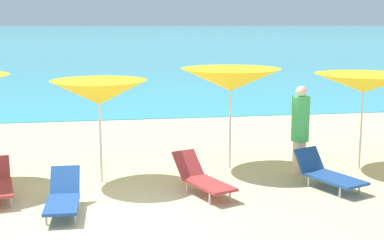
{
  "coord_description": "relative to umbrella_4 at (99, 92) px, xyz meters",
  "views": [
    {
      "loc": [
        -0.09,
        -8.63,
        3.2
      ],
      "look_at": [
        1.73,
        2.21,
        1.2
      ],
      "focal_mm": 50.57,
      "sensor_mm": 36.0,
      "label": 1
    }
  ],
  "objects": [
    {
      "name": "umbrella_5",
      "position": [
        2.81,
        0.6,
        0.14
      ],
      "size": [
        2.26,
        2.26,
        2.21
      ],
      "color": "silver",
      "rests_on": "ground_plane"
    },
    {
      "name": "lounge_chair_4",
      "position": [
        1.87,
        -1.1,
        -1.51
      ],
      "size": [
        1.05,
        1.62,
        0.71
      ],
      "rotation": [
        0.0,
        0.0,
        0.39
      ],
      "color": "#A53333",
      "rests_on": "ground_plane"
    },
    {
      "name": "ocean_water",
      "position": [
        0.15,
        226.99,
        -1.82
      ],
      "size": [
        650.0,
        440.0,
        0.02
      ],
      "primitive_type": "cube",
      "color": "#38B7CC",
      "rests_on": "ground_plane"
    },
    {
      "name": "lounge_chair_6",
      "position": [
        4.35,
        -1.13,
        -1.54
      ],
      "size": [
        1.11,
        1.58,
        0.68
      ],
      "rotation": [
        0.0,
        0.0,
        0.39
      ],
      "color": "#1E478C",
      "rests_on": "ground_plane"
    },
    {
      "name": "beachgoer_2",
      "position": [
        4.15,
        -0.1,
        -0.83
      ],
      "size": [
        0.37,
        0.37,
        1.89
      ],
      "rotation": [
        0.0,
        0.0,
        3.05
      ],
      "color": "beige",
      "rests_on": "ground_plane"
    },
    {
      "name": "lounge_chair_8",
      "position": [
        -0.65,
        -1.71,
        -1.54
      ],
      "size": [
        0.56,
        1.43,
        0.66
      ],
      "rotation": [
        0.0,
        0.0,
        -0.02
      ],
      "color": "#1E478C",
      "rests_on": "ground_plane"
    },
    {
      "name": "umbrella_4",
      "position": [
        0.0,
        0.0,
        0.0
      ],
      "size": [
        1.93,
        1.93,
        2.07
      ],
      "color": "silver",
      "rests_on": "ground_plane"
    },
    {
      "name": "umbrella_6",
      "position": [
        5.62,
        0.07,
        0.07
      ],
      "size": [
        2.25,
        2.25,
        2.1
      ],
      "color": "silver",
      "rests_on": "ground_plane"
    },
    {
      "name": "ground_plane",
      "position": [
        0.15,
        7.91,
        -1.98
      ],
      "size": [
        50.0,
        100.0,
        0.3
      ],
      "primitive_type": "cube",
      "color": "beige"
    }
  ]
}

